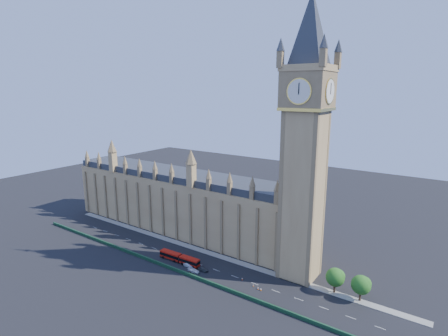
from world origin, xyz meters
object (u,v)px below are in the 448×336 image
Objects in this scene: red_bus at (179,258)px; car_grey at (203,269)px; car_silver at (189,265)px; car_white at (194,270)px.

car_grey is (11.59, -0.30, -0.93)m from red_bus.
car_silver is at bearing -12.25° from red_bus.
car_grey reaches higher than car_white.
red_bus is at bearing 86.41° from car_silver.
car_silver reaches higher than car_grey.
car_silver is 0.95× the size of car_white.
red_bus is 11.64m from car_grey.
car_grey is at bearing -77.03° from car_silver.
car_white is (4.00, -1.91, -0.05)m from car_silver.
car_white is (-2.27, -2.59, -0.02)m from car_grey.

